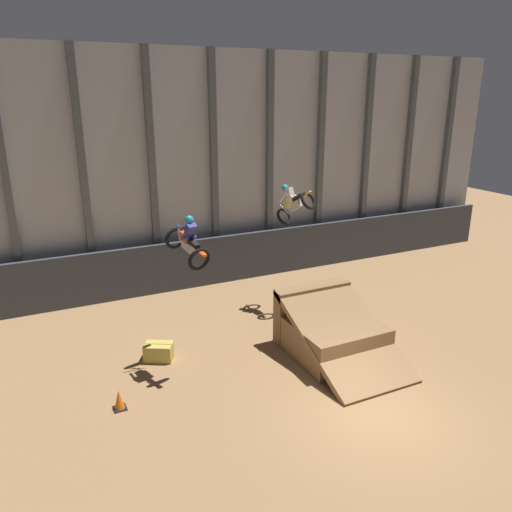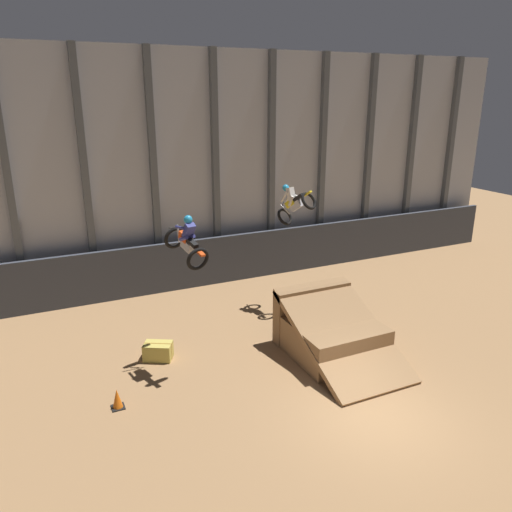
% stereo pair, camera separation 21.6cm
% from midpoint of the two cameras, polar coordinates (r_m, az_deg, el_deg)
% --- Properties ---
extents(ground_plane, '(60.00, 60.00, 0.00)m').
position_cam_midpoint_polar(ground_plane, '(14.54, 13.84, -17.44)').
color(ground_plane, '#9E754C').
extents(arena_back_wall, '(32.00, 0.40, 10.17)m').
position_cam_midpoint_polar(arena_back_wall, '(22.60, -4.51, 9.79)').
color(arena_back_wall, '#A3A8B2').
rests_on(arena_back_wall, ground_plane).
extents(lower_barrier, '(31.36, 0.20, 2.19)m').
position_cam_midpoint_polar(lower_barrier, '(22.83, -3.59, -0.41)').
color(lower_barrier, '#383D47').
rests_on(lower_barrier, ground_plane).
extents(dirt_ramp, '(2.86, 4.36, 2.11)m').
position_cam_midpoint_polar(dirt_ramp, '(17.12, 8.73, -8.52)').
color(dirt_ramp, '#966F48').
rests_on(dirt_ramp, ground_plane).
extents(rider_bike_left_air, '(1.05, 1.89, 1.61)m').
position_cam_midpoint_polar(rider_bike_left_air, '(14.95, -7.50, 1.64)').
color(rider_bike_left_air, black).
extents(rider_bike_right_air, '(1.30, 1.81, 1.67)m').
position_cam_midpoint_polar(rider_bike_right_air, '(19.45, 4.70, 5.99)').
color(rider_bike_right_air, black).
extents(traffic_cone_near_ramp, '(0.36, 0.36, 0.58)m').
position_cam_midpoint_polar(traffic_cone_near_ramp, '(14.82, -15.16, -15.49)').
color(traffic_cone_near_ramp, black).
rests_on(traffic_cone_near_ramp, ground_plane).
extents(hay_bale_trackside, '(1.08, 0.96, 0.57)m').
position_cam_midpoint_polar(hay_bale_trackside, '(16.93, -10.76, -10.63)').
color(hay_bale_trackside, '#CCB751').
rests_on(hay_bale_trackside, ground_plane).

